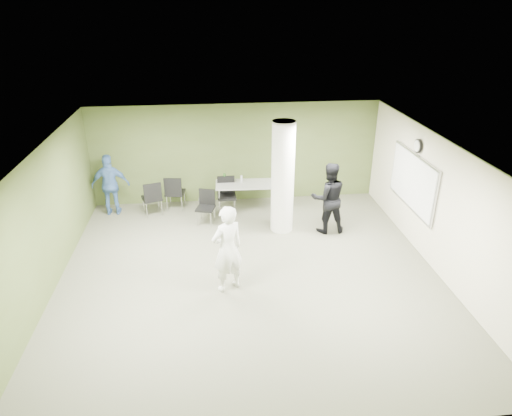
{
  "coord_description": "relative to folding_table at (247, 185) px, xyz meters",
  "views": [
    {
      "loc": [
        -0.78,
        -8.22,
        5.4
      ],
      "look_at": [
        0.24,
        1.0,
        1.09
      ],
      "focal_mm": 32.0,
      "sensor_mm": 36.0,
      "label": 1
    }
  ],
  "objects": [
    {
      "name": "whiteboard",
      "position": [
        3.7,
        -2.01,
        0.75
      ],
      "size": [
        0.05,
        2.3,
        1.3
      ],
      "color": "silver",
      "rests_on": "wall_right_cream"
    },
    {
      "name": "folding_table",
      "position": [
        0.0,
        0.0,
        0.0
      ],
      "size": [
        1.72,
        0.81,
        1.05
      ],
      "rotation": [
        0.0,
        0.0,
        -0.04
      ],
      "color": "gray",
      "rests_on": "floor"
    },
    {
      "name": "wall_back",
      "position": [
        -0.22,
        0.79,
        0.65
      ],
      "size": [
        8.0,
        2.8,
        0.02
      ],
      "primitive_type": "cube",
      "rotation": [
        1.57,
        0.0,
        0.0
      ],
      "color": "#4A5729",
      "rests_on": "floor"
    },
    {
      "name": "chair_back_right",
      "position": [
        -1.96,
        0.23,
        -0.17
      ],
      "size": [
        0.57,
        0.57,
        1.0
      ],
      "rotation": [
        0.0,
        0.0,
        2.99
      ],
      "color": "black",
      "rests_on": "floor"
    },
    {
      "name": "chair_table_right",
      "position": [
        -0.55,
        -0.0,
        -0.17
      ],
      "size": [
        0.49,
        0.49,
        0.99
      ],
      "rotation": [
        0.0,
        0.0,
        0.01
      ],
      "color": "black",
      "rests_on": "floor"
    },
    {
      "name": "ceiling",
      "position": [
        -0.22,
        -3.21,
        2.05
      ],
      "size": [
        8.0,
        8.0,
        0.0
      ],
      "primitive_type": "plane",
      "rotation": [
        3.14,
        0.0,
        0.0
      ],
      "color": "white",
      "rests_on": "wall_back"
    },
    {
      "name": "chair_back_left",
      "position": [
        -2.53,
        -0.07,
        -0.18
      ],
      "size": [
        0.61,
        0.61,
        0.98
      ],
      "rotation": [
        0.0,
        0.0,
        3.45
      ],
      "color": "black",
      "rests_on": "floor"
    },
    {
      "name": "wall_right_cream",
      "position": [
        3.78,
        -3.21,
        0.65
      ],
      "size": [
        0.02,
        8.0,
        2.8
      ],
      "primitive_type": "cube",
      "color": "beige",
      "rests_on": "floor"
    },
    {
      "name": "wall_clock",
      "position": [
        3.7,
        -2.01,
        1.6
      ],
      "size": [
        0.06,
        0.32,
        0.32
      ],
      "color": "black",
      "rests_on": "wall_right_cream"
    },
    {
      "name": "column",
      "position": [
        0.78,
        -1.21,
        0.65
      ],
      "size": [
        0.56,
        0.56,
        2.8
      ],
      "primitive_type": "cylinder",
      "color": "silver",
      "rests_on": "floor"
    },
    {
      "name": "floor",
      "position": [
        -0.22,
        -3.21,
        -0.75
      ],
      "size": [
        8.0,
        8.0,
        0.0
      ],
      "primitive_type": "plane",
      "color": "#535241",
      "rests_on": "ground"
    },
    {
      "name": "wall_left",
      "position": [
        -4.22,
        -3.21,
        0.65
      ],
      "size": [
        0.02,
        8.0,
        2.8
      ],
      "primitive_type": "cube",
      "color": "#4A5729",
      "rests_on": "floor"
    },
    {
      "name": "wastebasket",
      "position": [
        -1.2,
        0.31,
        -0.61
      ],
      "size": [
        0.25,
        0.25,
        0.29
      ],
      "primitive_type": "cylinder",
      "color": "#4C4C4C",
      "rests_on": "floor"
    },
    {
      "name": "woman_white",
      "position": [
        -0.71,
        -3.68,
        0.17
      ],
      "size": [
        0.8,
        0.7,
        1.84
      ],
      "primitive_type": "imported",
      "rotation": [
        0.0,
        0.0,
        3.63
      ],
      "color": "silver",
      "rests_on": "floor"
    },
    {
      "name": "man_blue",
      "position": [
        -3.62,
        0.19,
        0.09
      ],
      "size": [
        0.99,
        0.43,
        1.68
      ],
      "primitive_type": "imported",
      "rotation": [
        0.0,
        0.0,
        3.16
      ],
      "color": "#4369A8",
      "rests_on": "floor"
    },
    {
      "name": "man_black",
      "position": [
        1.89,
        -1.43,
        0.15
      ],
      "size": [
        0.89,
        0.69,
        1.81
      ],
      "primitive_type": "imported",
      "rotation": [
        0.0,
        0.0,
        3.15
      ],
      "color": "black",
      "rests_on": "floor"
    },
    {
      "name": "chair_table_left",
      "position": [
        -1.11,
        -0.61,
        -0.24
      ],
      "size": [
        0.55,
        0.55,
        0.89
      ],
      "rotation": [
        0.0,
        0.0,
        -0.28
      ],
      "color": "black",
      "rests_on": "floor"
    }
  ]
}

